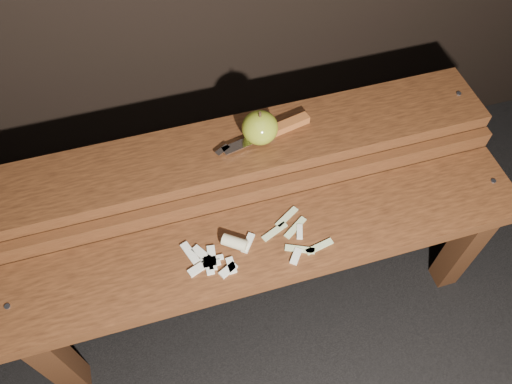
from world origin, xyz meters
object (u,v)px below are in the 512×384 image
object	(u,v)px
knife	(278,129)
apple	(260,128)
bench_rear_tier	(244,166)
bench_front_tier	(271,257)

from	to	relation	value
knife	apple	bearing A→B (deg)	-170.81
bench_rear_tier	knife	xyz separation A→B (m)	(0.09, 0.01, 0.10)
bench_front_tier	apple	world-z (taller)	apple
bench_rear_tier	apple	xyz separation A→B (m)	(0.04, 0.00, 0.12)
apple	knife	xyz separation A→B (m)	(0.05, 0.01, -0.03)
bench_front_tier	apple	distance (m)	0.30
bench_front_tier	bench_rear_tier	distance (m)	0.23
bench_front_tier	knife	size ratio (longest dim) A/B	4.99
bench_front_tier	apple	xyz separation A→B (m)	(0.04, 0.23, 0.18)
bench_rear_tier	apple	distance (m)	0.13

